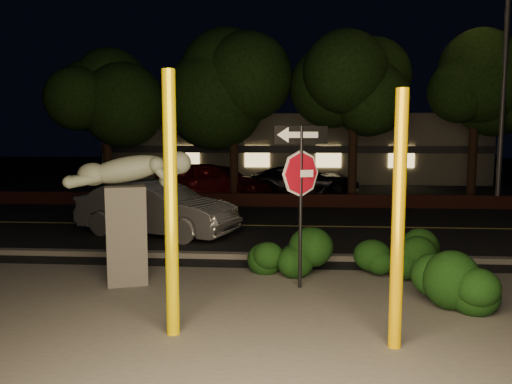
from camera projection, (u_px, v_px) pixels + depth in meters
The scene contains 24 objects.
ground at pixel (291, 212), 18.27m from camera, with size 90.00×90.00×0.00m, color black.
patio at pixel (288, 323), 7.37m from camera, with size 14.00×6.00×0.02m, color #4C4944.
road at pixel (291, 226), 15.30m from camera, with size 80.00×8.00×0.01m, color black.
lane_marking at pixel (291, 226), 15.30m from camera, with size 80.00×0.12×0.01m, color gold.
curb at pixel (290, 257), 11.23m from camera, with size 80.00×0.25×0.12m, color #4C4944.
brick_wall at pixel (292, 200), 19.53m from camera, with size 40.00×0.35×0.50m, color #481E17.
parking_lot at pixel (292, 190), 25.21m from camera, with size 40.00×12.00×0.01m, color black.
building at pixel (293, 147), 32.89m from camera, with size 22.00×10.20×4.00m.
tree_far_a at pixel (105, 75), 21.24m from camera, with size 4.60×4.60×7.43m.
tree_far_b at pixel (233, 57), 20.95m from camera, with size 5.20×5.20×8.41m.
tree_far_c at pixel (355, 64), 20.22m from camera, with size 4.80×4.80×7.84m.
tree_far_d at pixel (477, 70), 20.37m from camera, with size 4.40×4.40×7.42m.
yellow_pole_left at pixel (171, 206), 6.77m from camera, with size 0.18×0.18×3.65m, color #F0D000.
yellow_pole_right at pixel (398, 222), 6.35m from camera, with size 0.17×0.17×3.36m, color #F9BD00.
signpost at pixel (301, 174), 8.86m from camera, with size 0.95×0.36×2.95m.
sculpture at pixel (128, 203), 9.28m from camera, with size 2.28×1.31×2.48m.
hedge_center at pixel (288, 250), 9.92m from camera, with size 1.95×0.91×1.01m, color black.
hedge_right at pixel (400, 254), 9.63m from camera, with size 1.54×0.83×1.01m, color black.
hedge_far_right at pixel (464, 276), 7.91m from camera, with size 1.60×1.00×1.11m, color black.
streetlight at pixel (499, 63), 18.44m from camera, with size 1.37×0.42×9.14m.
silver_sedan at pixel (156, 209), 13.85m from camera, with size 1.59×4.57×1.51m, color #AEADB2.
parked_car_red at pixel (208, 179), 22.48m from camera, with size 1.91×4.74×1.62m, color maroon.
parked_car_darkred at pixel (223, 181), 22.79m from camera, with size 1.92×4.72×1.37m, color #400C0D.
parked_car_dark at pixel (305, 180), 23.14m from camera, with size 2.34×5.07×1.41m, color black.
Camera 1 is at (0.07, -8.12, 2.78)m, focal length 35.00 mm.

